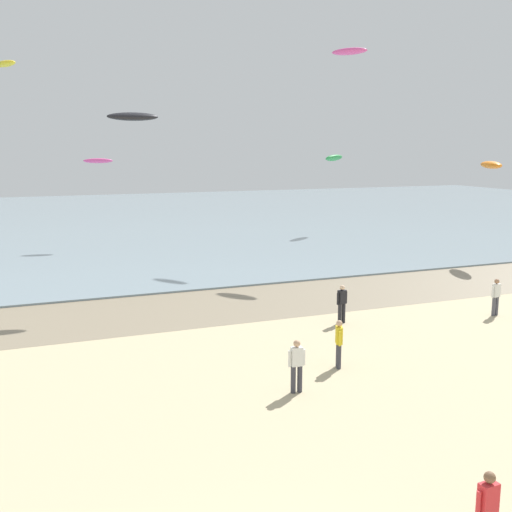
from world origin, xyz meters
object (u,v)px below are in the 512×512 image
(kite_aloft_0, at_px, (491,165))
(kite_aloft_12, at_px, (98,161))
(kite_aloft_7, at_px, (334,158))
(kite_aloft_9, at_px, (349,51))
(person_by_waterline, at_px, (487,511))
(person_nearest_camera, at_px, (297,364))
(kite_aloft_1, at_px, (133,117))
(kite_aloft_3, at_px, (5,64))
(person_mid_beach, at_px, (339,342))
(person_right_flank, at_px, (342,303))
(person_far_down_beach, at_px, (496,296))

(kite_aloft_0, xyz_separation_m, kite_aloft_12, (-23.70, 15.84, 0.15))
(kite_aloft_7, bearing_deg, kite_aloft_9, -150.58)
(person_by_waterline, bearing_deg, kite_aloft_7, 65.05)
(person_nearest_camera, distance_m, kite_aloft_12, 32.40)
(kite_aloft_1, bearing_deg, kite_aloft_0, -170.87)
(kite_aloft_7, xyz_separation_m, kite_aloft_9, (-5.94, -12.55, 7.02))
(person_by_waterline, height_order, kite_aloft_7, kite_aloft_7)
(person_nearest_camera, relative_size, kite_aloft_0, 0.55)
(kite_aloft_0, bearing_deg, kite_aloft_3, 82.35)
(person_mid_beach, xyz_separation_m, kite_aloft_3, (-10.30, 33.28, 12.89))
(kite_aloft_0, distance_m, kite_aloft_12, 28.50)
(person_right_flank, height_order, kite_aloft_0, kite_aloft_0)
(kite_aloft_3, height_order, kite_aloft_12, kite_aloft_3)
(person_mid_beach, xyz_separation_m, person_right_flank, (2.80, 4.75, 0.00))
(person_by_waterline, relative_size, kite_aloft_1, 0.67)
(person_by_waterline, distance_m, kite_aloft_1, 24.65)
(kite_aloft_3, height_order, kite_aloft_7, kite_aloft_3)
(person_right_flank, height_order, person_far_down_beach, same)
(kite_aloft_9, distance_m, kite_aloft_12, 20.44)
(kite_aloft_3, bearing_deg, person_far_down_beach, -170.74)
(person_far_down_beach, xyz_separation_m, kite_aloft_3, (-20.25, 30.02, 12.89))
(kite_aloft_12, bearing_deg, kite_aloft_9, -30.00)
(person_by_waterline, bearing_deg, kite_aloft_9, 65.23)
(person_far_down_beach, distance_m, kite_aloft_1, 19.43)
(person_right_flank, bearing_deg, person_nearest_camera, -129.52)
(kite_aloft_0, distance_m, kite_aloft_3, 35.99)
(kite_aloft_12, bearing_deg, person_nearest_camera, -76.57)
(kite_aloft_1, bearing_deg, person_nearest_camera, 104.60)
(person_right_flank, distance_m, kite_aloft_0, 20.20)
(person_nearest_camera, xyz_separation_m, person_by_waterline, (-0.02, -8.30, 0.00))
(person_far_down_beach, relative_size, kite_aloft_3, 0.59)
(person_mid_beach, relative_size, kite_aloft_9, 0.69)
(person_by_waterline, xyz_separation_m, kite_aloft_7, (18.77, 40.34, 5.78))
(kite_aloft_3, height_order, kite_aloft_9, kite_aloft_3)
(person_nearest_camera, height_order, kite_aloft_0, kite_aloft_0)
(person_mid_beach, relative_size, kite_aloft_7, 0.60)
(kite_aloft_1, relative_size, kite_aloft_12, 1.15)
(person_nearest_camera, xyz_separation_m, kite_aloft_7, (18.75, 32.05, 5.78))
(kite_aloft_1, bearing_deg, kite_aloft_7, -134.18)
(person_right_flank, bearing_deg, kite_aloft_0, 30.39)
(kite_aloft_3, xyz_separation_m, kite_aloft_12, (6.16, -2.87, -7.21))
(person_nearest_camera, height_order, kite_aloft_12, kite_aloft_12)
(person_by_waterline, height_order, kite_aloft_12, kite_aloft_12)
(person_right_flank, distance_m, kite_aloft_1, 13.96)
(person_far_down_beach, bearing_deg, kite_aloft_9, 87.82)
(person_nearest_camera, height_order, person_mid_beach, same)
(person_right_flank, height_order, kite_aloft_9, kite_aloft_9)
(kite_aloft_3, bearing_deg, kite_aloft_1, 171.68)
(kite_aloft_1, distance_m, kite_aloft_7, 27.17)
(person_mid_beach, height_order, kite_aloft_0, kite_aloft_0)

